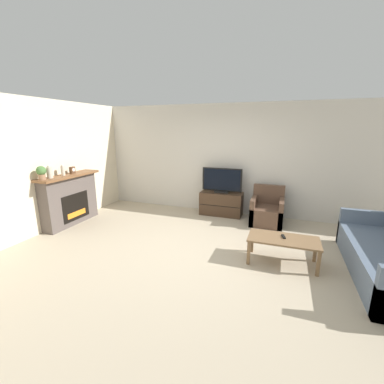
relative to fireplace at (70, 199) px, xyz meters
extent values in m
plane|color=tan|center=(3.23, -0.28, -0.58)|extent=(24.00, 24.00, 0.00)
cube|color=beige|center=(3.23, 2.03, 0.77)|extent=(12.00, 0.06, 2.70)
cube|color=beige|center=(-0.18, -0.28, 0.77)|extent=(0.06, 12.00, 2.70)
cube|color=#564C47|center=(0.00, 0.00, -0.04)|extent=(0.30, 1.36, 1.08)
cube|color=black|center=(0.15, 0.00, -0.17)|extent=(0.01, 0.75, 0.59)
cube|color=orange|center=(0.15, 0.00, -0.33)|extent=(0.01, 0.52, 0.12)
cube|color=brown|center=(0.03, 0.00, 0.53)|extent=(0.42, 1.48, 0.05)
cylinder|color=beige|center=(0.02, -0.44, 0.67)|extent=(0.11, 0.11, 0.23)
sphere|color=beige|center=(0.02, -0.44, 0.79)|extent=(0.06, 0.06, 0.06)
cylinder|color=beige|center=(0.02, -0.11, 0.66)|extent=(0.08, 0.08, 0.20)
sphere|color=beige|center=(0.02, -0.11, 0.77)|extent=(0.04, 0.04, 0.04)
cube|color=brown|center=(0.02, 0.15, 0.63)|extent=(0.07, 0.11, 0.15)
cylinder|color=white|center=(0.05, 0.15, 0.64)|extent=(0.00, 0.08, 0.08)
cylinder|color=#936B4C|center=(0.02, -0.63, 0.61)|extent=(0.13, 0.13, 0.11)
sphere|color=#477038|center=(0.02, -0.63, 0.74)|extent=(0.18, 0.18, 0.18)
cube|color=#422D1E|center=(3.06, 1.74, -0.29)|extent=(1.03, 0.44, 0.57)
cube|color=black|center=(3.06, 1.52, -0.29)|extent=(1.01, 0.01, 0.01)
cube|color=black|center=(3.06, 1.74, 0.02)|extent=(0.34, 0.18, 0.04)
cube|color=black|center=(3.06, 1.74, 0.32)|extent=(0.98, 0.03, 0.57)
cube|color=black|center=(3.06, 1.72, 0.32)|extent=(0.90, 0.01, 0.51)
cube|color=brown|center=(4.18, 1.48, -0.38)|extent=(0.70, 0.76, 0.40)
cube|color=brown|center=(4.18, 1.79, 0.04)|extent=(0.70, 0.14, 0.44)
cube|color=brown|center=(3.88, 1.48, -0.28)|extent=(0.10, 0.76, 0.60)
cube|color=brown|center=(4.48, 1.48, -0.28)|extent=(0.10, 0.76, 0.60)
cube|color=brown|center=(4.55, -0.26, -0.17)|extent=(1.08, 0.53, 0.03)
cube|color=brown|center=(4.04, -0.48, -0.38)|extent=(0.05, 0.05, 0.39)
cube|color=brown|center=(5.05, -0.48, -0.38)|extent=(0.05, 0.05, 0.39)
cube|color=brown|center=(4.04, -0.03, -0.38)|extent=(0.05, 0.05, 0.39)
cube|color=brown|center=(5.05, -0.03, -0.38)|extent=(0.05, 0.05, 0.39)
cube|color=black|center=(4.54, -0.21, -0.14)|extent=(0.07, 0.16, 0.02)
cube|color=slate|center=(5.97, 0.92, -0.24)|extent=(0.91, 0.11, 0.68)
camera|label=1|loc=(4.45, -4.28, 1.54)|focal=24.00mm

